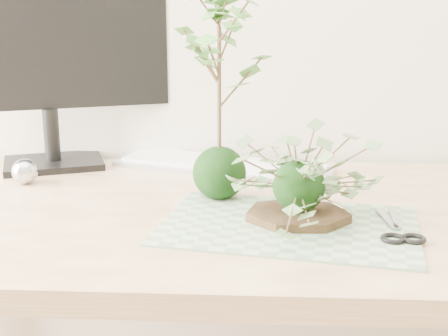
{
  "coord_description": "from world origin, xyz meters",
  "views": [
    {
      "loc": [
        0.05,
        0.15,
        1.11
      ],
      "look_at": [
        0.0,
        1.14,
        0.84
      ],
      "focal_mm": 50.0,
      "sensor_mm": 36.0,
      "label": 1
    }
  ],
  "objects": [
    {
      "name": "scissors",
      "position": [
        0.28,
        1.09,
        0.75
      ],
      "size": [
        0.07,
        0.16,
        0.01
      ],
      "rotation": [
        0.0,
        0.0,
        0.01
      ],
      "color": "#90909C",
      "rests_on": "cutting_mat"
    },
    {
      "name": "ivy_kokedama",
      "position": [
        0.13,
        1.16,
        0.85
      ],
      "size": [
        0.33,
        0.33,
        0.18
      ],
      "rotation": [
        0.0,
        0.0,
        0.42
      ],
      "color": "black",
      "rests_on": "stone_dish"
    },
    {
      "name": "desk",
      "position": [
        0.07,
        1.23,
        0.65
      ],
      "size": [
        1.6,
        0.7,
        0.74
      ],
      "color": "beige",
      "rests_on": "ground_plane"
    },
    {
      "name": "stone_dish",
      "position": [
        0.13,
        1.16,
        0.75
      ],
      "size": [
        0.19,
        0.19,
        0.01
      ],
      "primitive_type": "cylinder",
      "rotation": [
        0.0,
        0.0,
        0.01
      ],
      "color": "black",
      "rests_on": "cutting_mat"
    },
    {
      "name": "foil_ball",
      "position": [
        -0.42,
        1.36,
        0.77
      ],
      "size": [
        0.05,
        0.05,
        0.05
      ],
      "primitive_type": "sphere",
      "color": "silver",
      "rests_on": "desk"
    },
    {
      "name": "keyboard",
      "position": [
        -0.02,
        1.5,
        0.75
      ],
      "size": [
        0.51,
        0.29,
        0.02
      ],
      "rotation": [
        0.0,
        0.0,
        -0.32
      ],
      "color": "#B5B5C1",
      "rests_on": "desk"
    },
    {
      "name": "maple_kokedama",
      "position": [
        -0.02,
        1.28,
        1.04
      ],
      "size": [
        0.28,
        0.28,
        0.43
      ],
      "rotation": [
        0.0,
        0.0,
        0.28
      ],
      "color": "black",
      "rests_on": "desk"
    },
    {
      "name": "monitor",
      "position": [
        -0.41,
        1.52,
        1.01
      ],
      "size": [
        0.52,
        0.23,
        0.48
      ],
      "rotation": [
        0.0,
        0.0,
        0.36
      ],
      "color": "black",
      "rests_on": "desk"
    },
    {
      "name": "cutting_mat",
      "position": [
        0.11,
        1.14,
        0.74
      ],
      "size": [
        0.47,
        0.35,
        0.0
      ],
      "primitive_type": "cube",
      "rotation": [
        0.0,
        0.0,
        -0.18
      ],
      "color": "slate",
      "rests_on": "desk"
    }
  ]
}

